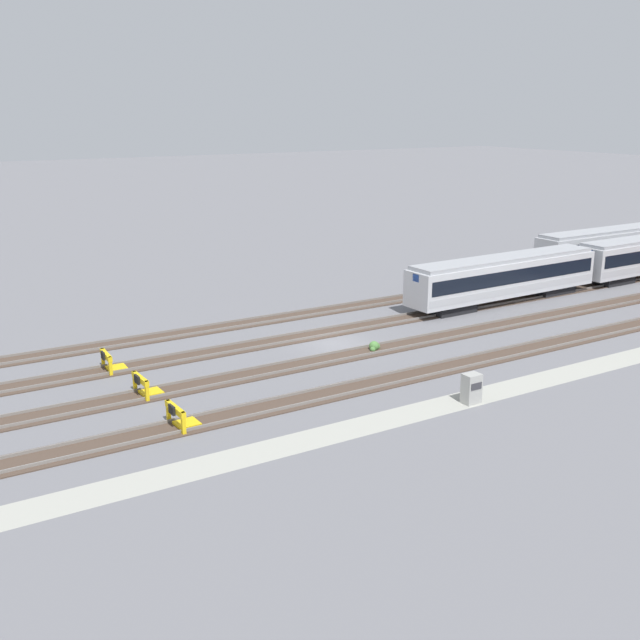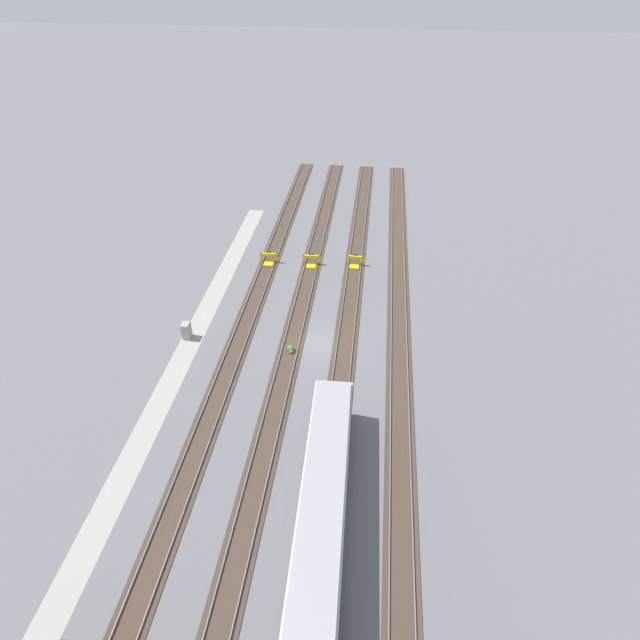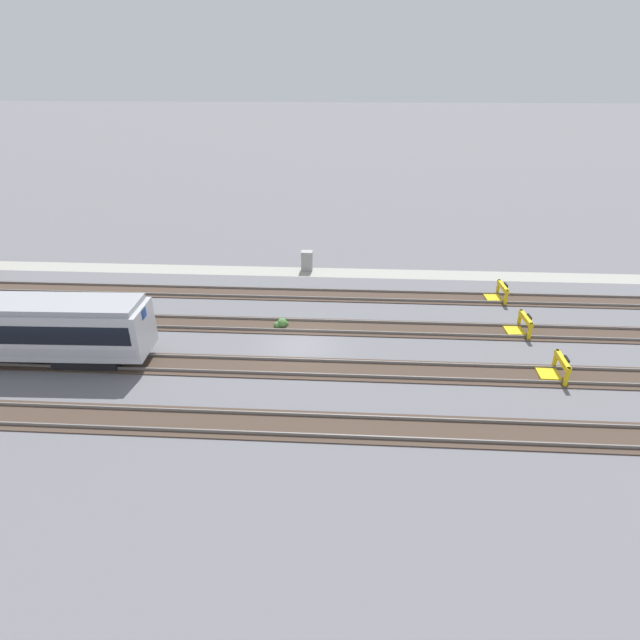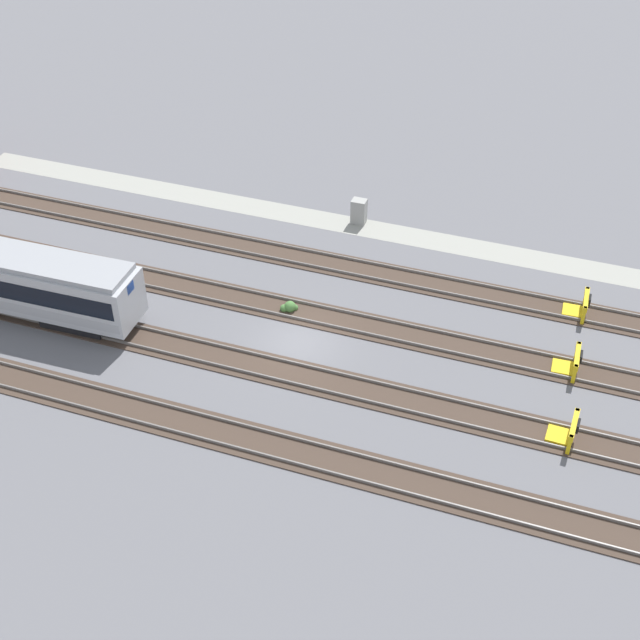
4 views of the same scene
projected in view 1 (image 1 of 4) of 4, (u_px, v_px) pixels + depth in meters
The scene contains 13 objects.
ground_plane at pixel (335, 344), 48.77m from camera, with size 400.00×400.00×0.00m, color slate.
service_walkway at pixel (456, 402), 39.08m from camera, with size 54.00×2.00×0.01m, color #9E9E93.
rail_track_nearest at pixel (404, 376), 42.70m from camera, with size 90.00×2.24×0.21m.
rail_track_near_inner at pixel (356, 353), 46.74m from camera, with size 90.00×2.24×0.21m.
rail_track_middle at pixel (316, 334), 50.78m from camera, with size 90.00×2.24×0.21m.
rail_track_far_inner at pixel (282, 317), 54.81m from camera, with size 90.00×2.24×0.21m.
subway_car_front_row_left_inner at pixel (504, 277), 58.79m from camera, with size 18.06×3.27×3.70m.
subway_car_front_row_centre at pixel (610, 246), 72.39m from camera, with size 18.01×2.90×3.70m.
bumper_stop_nearest_track at pixel (181, 417), 35.86m from camera, with size 1.37×2.01×1.22m.
bumper_stop_near_inner_track at pixel (145, 387), 39.84m from camera, with size 1.37×2.01×1.22m.
bumper_stop_middle_track at pixel (111, 362), 43.65m from camera, with size 1.37×2.01×1.22m.
electrical_cabinet at pixel (471, 389), 38.75m from camera, with size 0.90×0.73×1.60m.
weed_clump at pixel (374, 346), 47.46m from camera, with size 0.92×0.70×0.64m.
Camera 1 is at (-24.99, -39.24, 14.75)m, focal length 42.00 mm.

